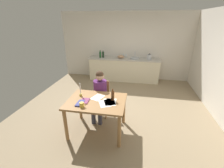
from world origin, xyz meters
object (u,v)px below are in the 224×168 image
candlestick (81,92)px  bottle_oil (100,54)px  sink_unit (135,58)px  mixing_bowl (121,57)px  book_cookery (85,101)px  chair_at_table (101,96)px  person_seated (99,92)px  wine_glass_near_sink (126,55)px  coffee_mug (82,105)px  dining_table (97,105)px  bottle_vinegar (103,55)px  book_magazine (80,103)px  stovetop_kettle (149,57)px  wine_bottle_on_table (113,95)px  wine_glass_by_kettle (123,55)px

candlestick → bottle_oil: 3.07m
sink_unit → mixing_bowl: size_ratio=1.40×
book_cookery → bottle_oil: bearing=96.9°
candlestick → bottle_oil: bearing=96.4°
chair_at_table → person_seated: bearing=-90.3°
person_seated → wine_glass_near_sink: size_ratio=7.76×
coffee_mug → book_cookery: (-0.02, 0.22, -0.04)m
dining_table → bottle_vinegar: size_ratio=4.46×
wine_glass_near_sink → person_seated: bearing=-97.1°
candlestick → mixing_bowl: candlestick is taller
coffee_mug → mixing_bowl: size_ratio=0.48×
book_magazine → mixing_bowl: bearing=85.3°
person_seated → book_cookery: (-0.15, -0.62, 0.09)m
stovetop_kettle → wine_glass_near_sink: stovetop_kettle is taller
bottle_oil → mixing_bowl: 0.82m
dining_table → sink_unit: sink_unit is taller
mixing_bowl → book_cookery: bearing=-95.4°
coffee_mug → wine_glass_near_sink: 3.72m
wine_bottle_on_table → coffee_mug: bearing=-144.9°
bottle_oil → book_cookery: bearing=-81.2°
coffee_mug → stovetop_kettle: stovetop_kettle is taller
dining_table → coffee_mug: 0.39m
person_seated → stovetop_kettle: bearing=65.2°
bottle_oil → bottle_vinegar: size_ratio=1.07×
person_seated → wine_bottle_on_table: person_seated is taller
coffee_mug → person_seated: bearing=81.6°
chair_at_table → wine_bottle_on_table: 0.82m
dining_table → wine_glass_near_sink: size_ratio=7.75×
book_magazine → dining_table: bearing=35.8°
sink_unit → bottle_oil: bottle_oil is taller
candlestick → book_cookery: (0.16, -0.21, -0.08)m
stovetop_kettle → dining_table: bearing=-109.8°
candlestick → wine_glass_by_kettle: (0.55, 3.25, 0.17)m
wine_glass_near_sink → stovetop_kettle: bearing=-9.5°
candlestick → book_magazine: bearing=-71.2°
candlestick → mixing_bowl: bearing=81.3°
chair_at_table → mixing_bowl: size_ratio=3.39×
chair_at_table → stovetop_kettle: (1.25, 2.55, 0.51)m
bottle_oil → mixing_bowl: bearing=2.9°
coffee_mug → mixing_bowl: 3.53m
dining_table → coffee_mug: size_ratio=9.71×
wine_bottle_on_table → wine_glass_near_sink: 3.31m
bottle_vinegar → book_magazine: bearing=-84.3°
person_seated → wine_glass_by_kettle: person_seated is taller
person_seated → stovetop_kettle: 2.99m
dining_table → mixing_bowl: (0.09, 3.22, 0.31)m
dining_table → book_magazine: book_magazine is taller
candlestick → book_magazine: (0.11, -0.33, -0.07)m
person_seated → coffee_mug: 0.85m
book_magazine → bottle_oil: (-0.45, 3.37, 0.25)m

